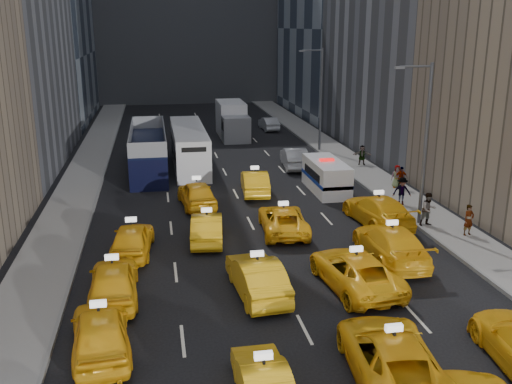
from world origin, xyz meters
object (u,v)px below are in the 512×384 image
Objects in this scene: nypd_van at (326,177)px; double_decker at (148,150)px; city_bus at (189,147)px; box_truck at (232,120)px; pedestrian_0 at (469,220)px.

double_decker is (-11.82, 7.69, 0.64)m from nypd_van.
double_decker is 3.49m from city_bus.
box_truck is (-3.59, 20.43, 0.68)m from nypd_van.
double_decker reaches higher than nypd_van.
box_truck reaches higher than city_bus.
pedestrian_0 is (16.66, -17.50, -0.68)m from double_decker.
box_truck is (8.23, 12.74, 0.04)m from double_decker.
city_bus is 7.15× the size of pedestrian_0.
nypd_van is 12.59m from city_bus.
double_decker is at bearing 121.54° from pedestrian_0.
nypd_van is at bearing -46.48° from city_bus.
double_decker is 6.97× the size of pedestrian_0.
city_bus is at bearing 113.40° from pedestrian_0.
nypd_van is at bearing 104.19° from pedestrian_0.
nypd_van is 0.71× the size of box_truck.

